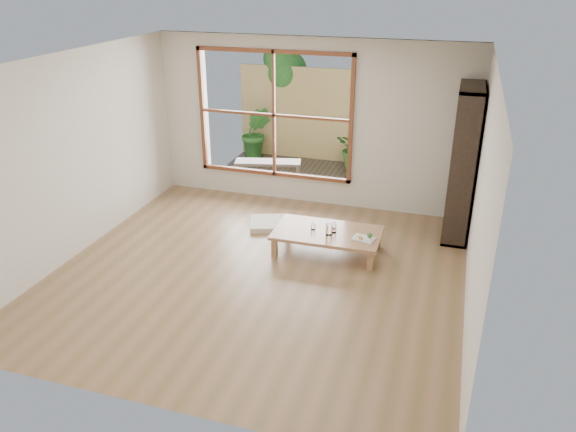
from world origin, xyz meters
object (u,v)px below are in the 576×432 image
Objects in this scene: bookshelf at (463,164)px; low_table at (327,234)px; food_tray at (365,238)px; garden_bench at (268,164)px.

low_table is at bearing -145.47° from bookshelf.
food_tray reaches higher than low_table.
food_tray is 3.22m from garden_bench.
garden_bench is (-1.64, 2.31, 0.06)m from low_table.
low_table is 2.84m from garden_bench.
bookshelf reaches higher than low_table.
bookshelf is 1.77× the size of garden_bench.
food_tray is (0.52, -0.08, 0.06)m from low_table.
bookshelf is 1.79m from food_tray.
low_table is at bearing -176.15° from food_tray.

